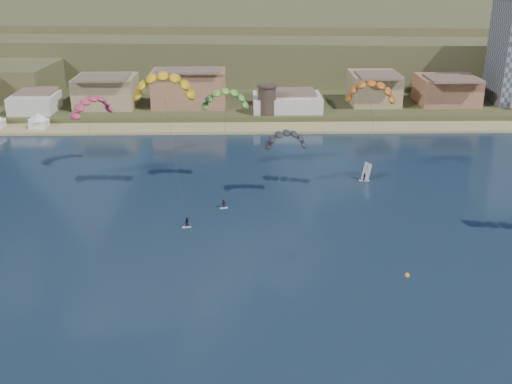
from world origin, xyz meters
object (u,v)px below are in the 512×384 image
kitesurfer_green (225,96)px  windsurfer (365,175)px  kitesurfer_yellow (164,82)px  watchtower (267,99)px  buoy (407,275)px

kitesurfer_green → windsurfer: bearing=4.9°
kitesurfer_yellow → windsurfer: (40.80, 8.17, -21.82)m
watchtower → windsurfer: 54.11m
buoy → watchtower: bearing=100.9°
kitesurfer_yellow → windsurfer: bearing=11.3°
windsurfer → buoy: 41.50m
kitesurfer_yellow → kitesurfer_green: 13.24m
watchtower → kitesurfer_green: size_ratio=0.38×
watchtower → buoy: 93.75m
buoy → kitesurfer_yellow: bearing=139.9°
kitesurfer_yellow → buoy: bearing=-40.1°
kitesurfer_yellow → buoy: 56.50m
watchtower → kitesurfer_green: bearing=-101.2°
windsurfer → kitesurfer_green: bearing=-175.1°
kitesurfer_green → buoy: (28.19, -38.92, -18.88)m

